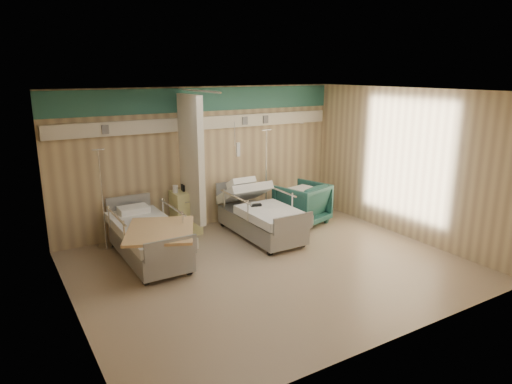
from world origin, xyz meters
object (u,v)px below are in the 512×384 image
iv_stand_right (266,200)px  bed_left (149,242)px  bedside_cabinet (186,212)px  visitor_armchair (302,204)px  iv_stand_left (105,228)px  bed_right (260,221)px

iv_stand_right → bed_left: bearing=-162.1°
bedside_cabinet → visitor_armchair: size_ratio=0.91×
iv_stand_right → iv_stand_left: (-3.40, 0.03, -0.02)m
bed_right → bedside_cabinet: bedside_cabinet is taller
bedside_cabinet → iv_stand_right: (1.87, 0.04, -0.03)m
bedside_cabinet → visitor_armchair: visitor_armchair is taller
iv_stand_right → iv_stand_left: 3.40m
bedside_cabinet → iv_stand_left: 1.53m
bedside_cabinet → iv_stand_right: 1.87m
bed_left → bedside_cabinet: bearing=40.6°
visitor_armchair → iv_stand_left: iv_stand_left is taller
visitor_armchair → iv_stand_left: bearing=-26.8°
bed_left → visitor_armchair: bearing=3.7°
visitor_armchair → bed_right: bearing=-5.0°
bed_right → bed_left: bearing=180.0°
bed_right → iv_stand_right: size_ratio=1.13×
bed_right → iv_stand_left: 2.85m
bed_left → iv_stand_right: iv_stand_right is taller
bed_right → bedside_cabinet: (-1.15, 0.90, 0.11)m
bed_right → iv_stand_left: (-2.68, 0.97, 0.05)m
bed_left → bedside_cabinet: size_ratio=2.54×
bed_right → visitor_armchair: visitor_armchair is taller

